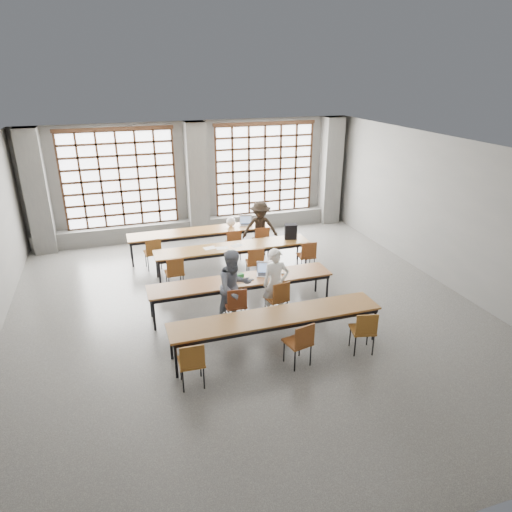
{
  "coord_description": "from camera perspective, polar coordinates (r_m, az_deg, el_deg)",
  "views": [
    {
      "loc": [
        -2.54,
        -8.38,
        4.94
      ],
      "look_at": [
        0.32,
        0.4,
        1.12
      ],
      "focal_mm": 32.0,
      "sensor_mm": 36.0,
      "label": 1
    }
  ],
  "objects": [
    {
      "name": "chair_front_right",
      "position": [
        9.55,
        2.8,
        -5.02
      ],
      "size": [
        0.49,
        0.49,
        0.88
      ],
      "color": "brown",
      "rests_on": "floor"
    },
    {
      "name": "chair_near_right",
      "position": [
        8.67,
        13.37,
        -8.76
      ],
      "size": [
        0.51,
        0.51,
        0.88
      ],
      "color": "brown",
      "rests_on": "floor"
    },
    {
      "name": "desk_row_c",
      "position": [
        9.85,
        -1.83,
        -3.27
      ],
      "size": [
        4.0,
        0.7,
        0.73
      ],
      "color": "brown",
      "rests_on": "floor"
    },
    {
      "name": "red_pouch",
      "position": [
        7.77,
        -8.1,
        -12.67
      ],
      "size": [
        0.21,
        0.1,
        0.06
      ],
      "primitive_type": "cube",
      "rotation": [
        0.0,
        0.0,
        0.08
      ],
      "color": "#B51C16",
      "rests_on": "chair_near_left"
    },
    {
      "name": "green_box",
      "position": [
        9.86,
        -2.25,
        -2.54
      ],
      "size": [
        0.26,
        0.15,
        0.09
      ],
      "primitive_type": "cube",
      "rotation": [
        0.0,
        0.0,
        0.26
      ],
      "color": "#2B843C",
      "rests_on": "desk_row_c"
    },
    {
      "name": "column_mid",
      "position": [
        14.2,
        -7.38,
        9.31
      ],
      "size": [
        0.6,
        0.55,
        3.5
      ],
      "primitive_type": "cube",
      "color": "#575754",
      "rests_on": "floor"
    },
    {
      "name": "wall_front",
      "position": [
        4.99,
        18.79,
        -18.72
      ],
      "size": [
        10.0,
        0.0,
        10.0
      ],
      "primitive_type": "plane",
      "rotation": [
        -1.57,
        0.0,
        0.0
      ],
      "color": "#61615E",
      "rests_on": "floor"
    },
    {
      "name": "backpack",
      "position": [
        12.11,
        4.37,
        3.07
      ],
      "size": [
        0.36,
        0.27,
        0.4
      ],
      "primitive_type": "cube",
      "rotation": [
        0.0,
        0.0,
        -0.25
      ],
      "color": "black",
      "rests_on": "desk_row_b"
    },
    {
      "name": "window_right",
      "position": [
        14.92,
        1.09,
        10.72
      ],
      "size": [
        3.32,
        0.12,
        3.0
      ],
      "color": "white",
      "rests_on": "wall_back"
    },
    {
      "name": "window_left",
      "position": [
        14.13,
        -16.66,
        9.12
      ],
      "size": [
        3.32,
        0.12,
        3.0
      ],
      "color": "white",
      "rests_on": "wall_back"
    },
    {
      "name": "wall_right",
      "position": [
        11.72,
        23.06,
        4.85
      ],
      "size": [
        0.0,
        11.0,
        11.0
      ],
      "primitive_type": "plane",
      "rotation": [
        1.57,
        0.0,
        -1.57
      ],
      "color": "#61615E",
      "rests_on": "floor"
    },
    {
      "name": "column_right",
      "position": [
        15.64,
        9.27,
        10.42
      ],
      "size": [
        0.6,
        0.55,
        3.5
      ],
      "primitive_type": "cube",
      "color": "#575754",
      "rests_on": "floor"
    },
    {
      "name": "laptop_back",
      "position": [
        13.26,
        -1.27,
        4.23
      ],
      "size": [
        0.42,
        0.38,
        0.26
      ],
      "color": "#ACACB1",
      "rests_on": "desk_row_a"
    },
    {
      "name": "paper_sheet_c",
      "position": [
        11.67,
        -2.41,
        1.32
      ],
      "size": [
        0.36,
        0.31,
        0.0
      ],
      "primitive_type": "cube",
      "rotation": [
        0.0,
        0.0,
        0.43
      ],
      "color": "silver",
      "rests_on": "desk_row_b"
    },
    {
      "name": "column_left",
      "position": [
        14.11,
        -25.74,
        7.18
      ],
      "size": [
        0.6,
        0.55,
        3.5
      ],
      "primitive_type": "cube",
      "color": "#575754",
      "rests_on": "floor"
    },
    {
      "name": "student_male",
      "position": [
        9.55,
        2.47,
        -3.48
      ],
      "size": [
        0.6,
        0.43,
        1.53
      ],
      "primitive_type": "imported",
      "rotation": [
        0.0,
        0.0,
        -0.11
      ],
      "color": "white",
      "rests_on": "floor"
    },
    {
      "name": "student_female",
      "position": [
        9.28,
        -2.75,
        -3.98
      ],
      "size": [
        0.92,
        0.79,
        1.62
      ],
      "primitive_type": "imported",
      "rotation": [
        0.0,
        0.0,
        0.26
      ],
      "color": "#172346",
      "rests_on": "floor"
    },
    {
      "name": "chair_mid_left",
      "position": [
        10.87,
        -10.12,
        -1.8
      ],
      "size": [
        0.44,
        0.44,
        0.88
      ],
      "color": "brown",
      "rests_on": "floor"
    },
    {
      "name": "chair_near_mid",
      "position": [
        8.14,
        5.58,
        -10.41
      ],
      "size": [
        0.5,
        0.5,
        0.88
      ],
      "color": "brown",
      "rests_on": "floor"
    },
    {
      "name": "floor",
      "position": [
        10.05,
        -1.04,
        -6.97
      ],
      "size": [
        11.0,
        11.0,
        0.0
      ],
      "primitive_type": "plane",
      "color": "#4C4C49",
      "rests_on": "ground"
    },
    {
      "name": "chair_back_mid",
      "position": [
        12.52,
        -2.8,
        1.86
      ],
      "size": [
        0.47,
        0.48,
        0.88
      ],
      "color": "brown",
      "rests_on": "floor"
    },
    {
      "name": "chair_front_left",
      "position": [
        9.29,
        -2.53,
        -5.84
      ],
      "size": [
        0.44,
        0.44,
        0.88
      ],
      "color": "maroon",
      "rests_on": "floor"
    },
    {
      "name": "chair_near_left",
      "position": [
        7.68,
        -8.03,
        -12.78
      ],
      "size": [
        0.44,
        0.44,
        0.88
      ],
      "color": "brown",
      "rests_on": "floor"
    },
    {
      "name": "plastic_bag",
      "position": [
        13.06,
        -3.15,
        4.29
      ],
      "size": [
        0.32,
        0.29,
        0.29
      ],
      "primitive_type": "ellipsoid",
      "rotation": [
        0.0,
        0.0,
        -0.4
      ],
      "color": "white",
      "rests_on": "desk_row_a"
    },
    {
      "name": "sill_ledge",
      "position": [
        14.68,
        -7.15,
        3.67
      ],
      "size": [
        9.8,
        0.35,
        0.5
      ],
      "primitive_type": "cube",
      "color": "#575754",
      "rests_on": "floor"
    },
    {
      "name": "wall_back",
      "position": [
        14.47,
        -7.6,
        9.54
      ],
      "size": [
        10.0,
        0.0,
        10.0
      ],
      "primitive_type": "plane",
      "rotation": [
        1.57,
        0.0,
        0.0
      ],
      "color": "#61615E",
      "rests_on": "floor"
    },
    {
      "name": "ceiling",
      "position": [
        8.87,
        -1.2,
        13.12
      ],
      "size": [
        11.0,
        11.0,
        0.0
      ],
      "primitive_type": "plane",
      "rotation": [
        3.14,
        0.0,
        0.0
      ],
      "color": "silver",
      "rests_on": "floor"
    },
    {
      "name": "desk_row_d",
      "position": [
        8.5,
        2.57,
        -7.78
      ],
      "size": [
        4.0,
        0.7,
        0.73
      ],
      "color": "brown",
      "rests_on": "floor"
    },
    {
      "name": "chair_mid_right",
      "position": [
        11.74,
        6.43,
        0.29
      ],
      "size": [
        0.45,
        0.46,
        0.88
      ],
      "color": "brown",
      "rests_on": "floor"
    },
    {
      "name": "student_back",
      "position": [
        12.78,
        0.54,
        3.47
      ],
      "size": [
        1.12,
        0.82,
        1.56
      ],
      "primitive_type": "imported",
      "rotation": [
        0.0,
        0.0,
        -0.26
      ],
      "color": "black",
      "rests_on": "floor"
    },
    {
      "name": "mouse",
      "position": [
        10.08,
        3.39,
        -2.15
      ],
      "size": [
        0.11,
        0.08,
        0.04
      ],
      "primitive_type": "ellipsoid",
      "rotation": [
        0.0,
        0.0,
        -0.13
      ],
      "color": "white",
      "rests_on": "desk_row_c"
    },
    {
      "name": "paper_sheet_a",
      "position": [
        11.56,
        -5.81,
        1.01
      ],
      "size": [
        0.33,
        0.26,
        0.0
      ],
      "primitive_type": "cube",
      "rotation": [
        0.0,
        0.0,
        0.17
      ],
      "color": "white",
      "rests_on": "desk_row_b"
    },
    {
      "name": "chair_back_left",
      "position": [
        12.18,
        -12.75,
        0.69
      ],
      "size": [
        0.45,
        0.46,
        0.88
      ],
      "color": "brown",
      "rests_on": "floor"
    },
    {
      "name": "desk_row_b",
      "position": [
        11.67,
        -2.88,
        0.96
      ],
      "size": [
        4.0,
        0.7,
        0.73
      ],
      "color": "brown",
      "rests_on": "floor"
    },
    {
      "name": "chair_back_right",
      "position": [
        12.74,
        0.68,
        2.25
      ],
      "size": [
        0.47,
        0.47,
        0.88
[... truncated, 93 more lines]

